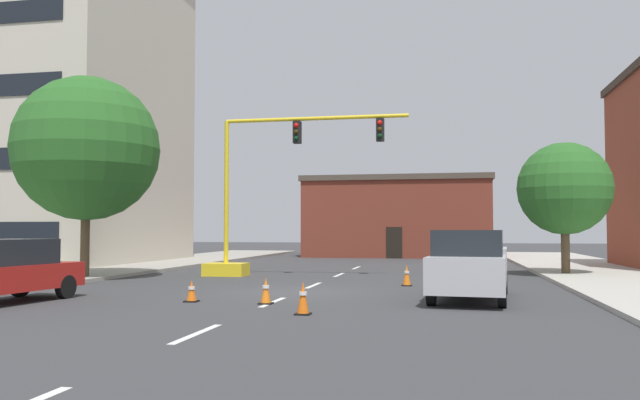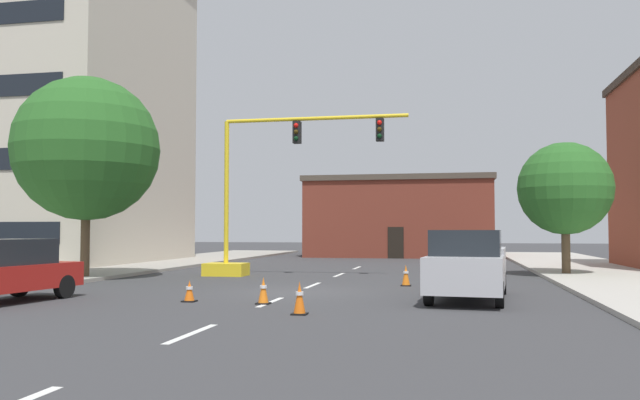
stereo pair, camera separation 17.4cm
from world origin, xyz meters
name	(u,v)px [view 1 (the left image)]	position (x,y,z in m)	size (l,w,h in m)	color
ground_plane	(298,292)	(0.00, 0.00, 0.00)	(160.00, 160.00, 0.00)	#38383A
sidewalk_left	(100,270)	(-11.59, 8.00, 0.07)	(6.00, 56.00, 0.14)	#9E998E
sidewalk_right	(619,277)	(11.59, 8.00, 0.07)	(6.00, 56.00, 0.14)	#B2ADA3
lane_stripe_seg_1	(197,334)	(0.00, -8.50, 0.00)	(0.16, 2.40, 0.01)	silver
lane_stripe_seg_2	(273,302)	(0.00, -3.00, 0.00)	(0.16, 2.40, 0.01)	silver
lane_stripe_seg_3	(314,285)	(0.00, 2.50, 0.00)	(0.16, 2.40, 0.01)	silver
lane_stripe_seg_4	(339,275)	(0.00, 8.00, 0.00)	(0.16, 2.40, 0.01)	silver
lane_stripe_seg_5	(356,268)	(0.00, 13.50, 0.00)	(0.16, 2.40, 0.01)	silver
building_tall_left	(39,109)	(-19.72, 14.74, 9.36)	(15.02, 14.02, 18.70)	beige
building_brick_center	(399,217)	(1.06, 29.66, 2.97)	(13.72, 9.62, 5.92)	brown
traffic_signal_gantry	(251,224)	(-3.62, 6.52, 2.23)	(8.83, 1.20, 6.83)	yellow
tree_left_near	(87,149)	(-9.56, 3.34, 5.27)	(5.82, 5.82, 8.19)	brown
tree_right_mid	(564,189)	(9.70, 9.02, 3.77)	(3.99, 3.99, 5.77)	brown
pickup_truck_silver	(470,265)	(5.36, -1.25, 0.97)	(2.49, 5.56, 1.99)	#BCBCC1
sedan_red_near_left	(4,270)	(-7.17, -4.61, 0.89)	(2.36, 4.69, 1.74)	#B21E19
traffic_cone_roadside_a	(303,298)	(1.39, -5.39, 0.38)	(0.36, 0.36, 0.78)	black
traffic_cone_roadside_b	(192,291)	(-2.23, -3.35, 0.29)	(0.36, 0.36, 0.60)	black
traffic_cone_roadside_c	(266,291)	(-0.07, -3.46, 0.36)	(0.36, 0.36, 0.72)	black
traffic_cone_roadside_d	(407,275)	(3.30, 2.93, 0.37)	(0.36, 0.36, 0.76)	black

